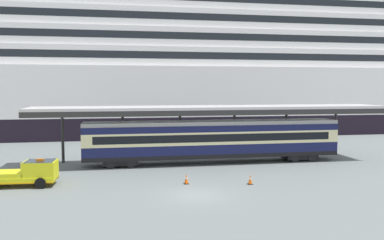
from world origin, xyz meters
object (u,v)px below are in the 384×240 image
train_carriage (213,139)px  service_truck (27,173)px  cruise_ship (183,71)px  traffic_cone_near (186,179)px  traffic_cone_mid (250,179)px

train_carriage → service_truck: size_ratio=4.65×
cruise_ship → traffic_cone_near: 40.22m
train_carriage → service_truck: 17.08m
cruise_ship → train_carriage: cruise_ship is taller
cruise_ship → service_truck: size_ratio=28.79×
train_carriage → traffic_cone_mid: 9.23m
service_truck → traffic_cone_mid: (16.49, -2.49, -0.61)m
train_carriage → traffic_cone_near: (-4.00, -8.02, -1.93)m
traffic_cone_near → cruise_ship: bearing=81.2°
train_carriage → traffic_cone_near: bearing=-116.5°
train_carriage → traffic_cone_near: 9.16m
cruise_ship → service_truck: 42.07m
train_carriage → traffic_cone_mid: (0.75, -9.00, -1.93)m
cruise_ship → service_truck: (-17.69, -37.06, -9.12)m
train_carriage → traffic_cone_near: size_ratio=31.40×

